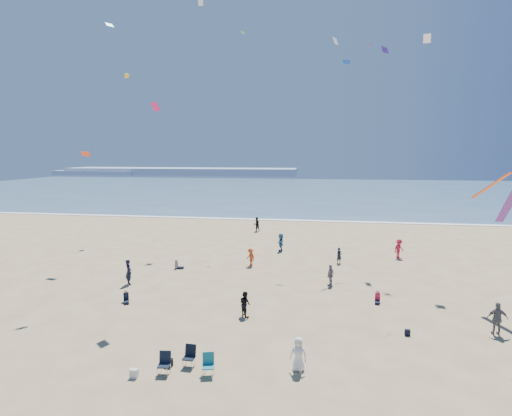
# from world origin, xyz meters

# --- Properties ---
(ground) EXTENTS (220.00, 220.00, 0.00)m
(ground) POSITION_xyz_m (0.00, 0.00, 0.00)
(ground) COLOR tan
(ground) RESTS_ON ground
(ocean) EXTENTS (220.00, 100.00, 0.06)m
(ocean) POSITION_xyz_m (0.00, 95.00, 0.03)
(ocean) COLOR #476B84
(ocean) RESTS_ON ground
(surf_line) EXTENTS (220.00, 1.20, 0.08)m
(surf_line) POSITION_xyz_m (0.00, 45.00, 0.04)
(surf_line) COLOR white
(surf_line) RESTS_ON ground
(headland_far) EXTENTS (110.00, 20.00, 3.20)m
(headland_far) POSITION_xyz_m (-60.00, 170.00, 1.60)
(headland_far) COLOR #7A8EA8
(headland_far) RESTS_ON ground
(headland_near) EXTENTS (40.00, 14.00, 2.00)m
(headland_near) POSITION_xyz_m (-100.00, 165.00, 1.00)
(headland_near) COLOR #7A8EA8
(headland_near) RESTS_ON ground
(standing_flyers) EXTENTS (28.32, 44.58, 1.94)m
(standing_flyers) POSITION_xyz_m (5.24, 16.85, 0.85)
(standing_flyers) COLOR red
(standing_flyers) RESTS_ON ground
(seated_group) EXTENTS (17.54, 26.40, 0.84)m
(seated_group) POSITION_xyz_m (-0.44, 5.41, 0.42)
(seated_group) COLOR silver
(seated_group) RESTS_ON ground
(chair_cluster) EXTENTS (2.70, 1.45, 1.00)m
(chair_cluster) POSITION_xyz_m (-0.28, 2.36, 0.50)
(chair_cluster) COLOR black
(chair_cluster) RESTS_ON ground
(white_tote) EXTENTS (0.35, 0.20, 0.40)m
(white_tote) POSITION_xyz_m (-2.48, 1.58, 0.20)
(white_tote) COLOR silver
(white_tote) RESTS_ON ground
(black_backpack) EXTENTS (0.30, 0.22, 0.38)m
(black_backpack) POSITION_xyz_m (-1.27, 2.72, 0.19)
(black_backpack) COLOR black
(black_backpack) RESTS_ON ground
(navy_bag) EXTENTS (0.28, 0.18, 0.34)m
(navy_bag) POSITION_xyz_m (10.43, 7.84, 0.17)
(navy_bag) COLOR black
(navy_bag) RESTS_ON ground
(kites_aloft) EXTENTS (41.93, 34.22, 28.28)m
(kites_aloft) POSITION_xyz_m (8.88, 13.40, 14.77)
(kites_aloft) COLOR #6A2BA2
(kites_aloft) RESTS_ON ground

